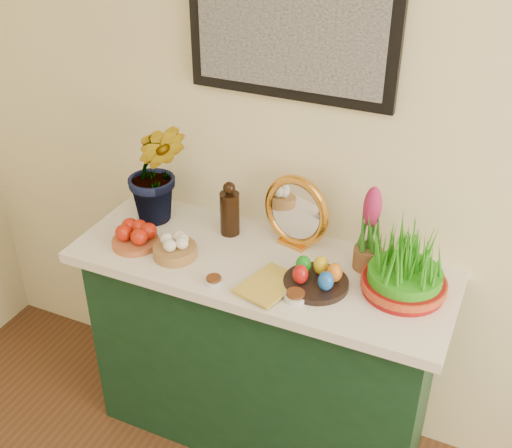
{
  "coord_description": "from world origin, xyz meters",
  "views": [
    {
      "loc": [
        0.28,
        0.25,
        2.22
      ],
      "look_at": [
        -0.49,
        1.95,
        1.07
      ],
      "focal_mm": 45.0,
      "sensor_mm": 36.0,
      "label": 1
    }
  ],
  "objects_px": {
    "hyacinth_green": "(155,156)",
    "mirror": "(296,212)",
    "book": "(251,276)",
    "sideboard": "(261,355)",
    "wheatgrass_sabzeh": "(406,267)"
  },
  "relations": [
    {
      "from": "sideboard",
      "to": "hyacinth_green",
      "type": "distance_m",
      "value": 0.89
    },
    {
      "from": "mirror",
      "to": "book",
      "type": "xyz_separation_m",
      "value": [
        -0.05,
        -0.28,
        -0.12
      ]
    },
    {
      "from": "book",
      "to": "wheatgrass_sabzeh",
      "type": "xyz_separation_m",
      "value": [
        0.5,
        0.15,
        0.09
      ]
    },
    {
      "from": "hyacinth_green",
      "to": "book",
      "type": "relative_size",
      "value": 2.7
    },
    {
      "from": "sideboard",
      "to": "hyacinth_green",
      "type": "bearing_deg",
      "value": 169.26
    },
    {
      "from": "mirror",
      "to": "book",
      "type": "bearing_deg",
      "value": -101.0
    },
    {
      "from": "mirror",
      "to": "wheatgrass_sabzeh",
      "type": "relative_size",
      "value": 0.99
    },
    {
      "from": "book",
      "to": "wheatgrass_sabzeh",
      "type": "relative_size",
      "value": 0.72
    },
    {
      "from": "hyacinth_green",
      "to": "mirror",
      "type": "bearing_deg",
      "value": -16.18
    },
    {
      "from": "mirror",
      "to": "book",
      "type": "distance_m",
      "value": 0.31
    },
    {
      "from": "sideboard",
      "to": "wheatgrass_sabzeh",
      "type": "bearing_deg",
      "value": 2.84
    },
    {
      "from": "sideboard",
      "to": "mirror",
      "type": "relative_size",
      "value": 4.56
    },
    {
      "from": "hyacinth_green",
      "to": "wheatgrass_sabzeh",
      "type": "xyz_separation_m",
      "value": [
        0.99,
        -0.07,
        -0.18
      ]
    },
    {
      "from": "wheatgrass_sabzeh",
      "to": "hyacinth_green",
      "type": "bearing_deg",
      "value": 176.18
    },
    {
      "from": "sideboard",
      "to": "book",
      "type": "relative_size",
      "value": 6.24
    }
  ]
}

